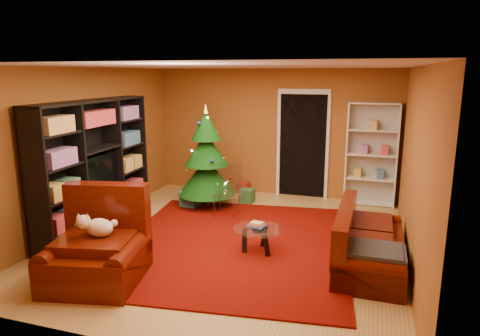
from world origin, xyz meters
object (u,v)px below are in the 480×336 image
(acrylic_chair, at_px, (227,194))
(rug, at_px, (233,243))
(white_bookshelf, at_px, (371,155))
(sofa, at_px, (371,238))
(gift_box_green, at_px, (247,196))
(gift_box_red, at_px, (243,188))
(gift_box_teal, at_px, (191,198))
(media_unit, at_px, (95,166))
(coffee_table, at_px, (258,240))
(armchair, at_px, (95,246))
(christmas_tree, at_px, (206,157))
(dog, at_px, (100,227))

(acrylic_chair, bearing_deg, rug, -69.56)
(acrylic_chair, bearing_deg, white_bookshelf, 30.48)
(sofa, distance_m, acrylic_chair, 2.76)
(acrylic_chair, bearing_deg, gift_box_green, 82.05)
(gift_box_green, xyz_separation_m, white_bookshelf, (2.30, 0.61, 0.85))
(white_bookshelf, distance_m, acrylic_chair, 2.92)
(gift_box_red, height_order, sofa, sofa)
(rug, distance_m, sofa, 2.01)
(gift_box_teal, distance_m, gift_box_green, 1.12)
(media_unit, distance_m, gift_box_red, 3.33)
(rug, xyz_separation_m, coffee_table, (0.44, -0.20, 0.18))
(media_unit, height_order, gift_box_teal, media_unit)
(sofa, bearing_deg, gift_box_red, 43.04)
(gift_box_green, xyz_separation_m, gift_box_red, (-0.27, 0.63, -0.02))
(white_bookshelf, bearing_deg, armchair, -124.75)
(rug, bearing_deg, gift_box_teal, 132.13)
(rug, bearing_deg, christmas_tree, 123.25)
(gift_box_green, distance_m, acrylic_chair, 1.03)
(media_unit, xyz_separation_m, white_bookshelf, (4.22, 2.71, -0.07))
(gift_box_red, xyz_separation_m, white_bookshelf, (2.57, -0.02, 0.87))
(media_unit, relative_size, acrylic_chair, 3.21)
(rug, distance_m, media_unit, 2.56)
(rug, relative_size, christmas_tree, 1.96)
(christmas_tree, bearing_deg, coffee_table, -50.39)
(media_unit, xyz_separation_m, gift_box_red, (1.66, 2.73, -0.93))
(media_unit, distance_m, white_bookshelf, 5.02)
(gift_box_green, bearing_deg, sofa, -43.62)
(gift_box_red, xyz_separation_m, coffee_table, (1.12, -2.92, 0.07))
(dog, relative_size, sofa, 0.22)
(rug, height_order, christmas_tree, christmas_tree)
(white_bookshelf, relative_size, coffee_table, 2.82)
(media_unit, bearing_deg, armchair, -57.56)
(christmas_tree, xyz_separation_m, armchair, (-0.13, -3.28, -0.49))
(armchair, distance_m, coffee_table, 2.21)
(sofa, distance_m, coffee_table, 1.53)
(armchair, relative_size, dog, 2.94)
(rug, xyz_separation_m, armchair, (-1.21, -1.63, 0.45))
(gift_box_green, xyz_separation_m, sofa, (2.37, -2.26, 0.27))
(christmas_tree, xyz_separation_m, sofa, (3.04, -1.81, -0.56))
(coffee_table, bearing_deg, white_bookshelf, 63.46)
(white_bookshelf, bearing_deg, media_unit, -146.48)
(dog, bearing_deg, acrylic_chair, 63.95)
(sofa, bearing_deg, acrylic_chair, 63.14)
(white_bookshelf, bearing_deg, dog, -124.78)
(dog, distance_m, acrylic_chair, 2.78)
(dog, xyz_separation_m, sofa, (3.13, 1.41, -0.29))
(gift_box_teal, bearing_deg, acrylic_chair, -24.44)
(rug, distance_m, armchair, 2.08)
(coffee_table, height_order, acrylic_chair, acrylic_chair)
(armchair, bearing_deg, dog, 45.00)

